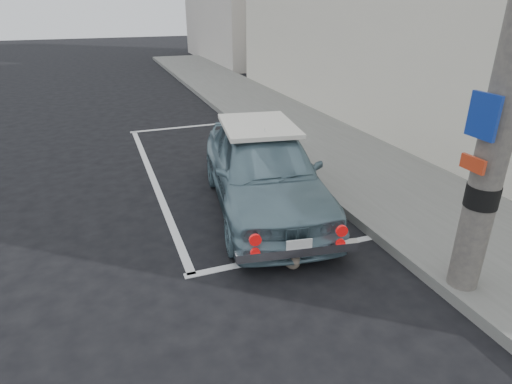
% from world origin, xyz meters
% --- Properties ---
extents(ground, '(80.00, 80.00, 0.00)m').
position_xyz_m(ground, '(0.00, 0.00, 0.00)').
color(ground, black).
rests_on(ground, ground).
extents(sidewalk, '(2.80, 40.00, 0.15)m').
position_xyz_m(sidewalk, '(3.20, 2.00, 0.07)').
color(sidewalk, slate).
rests_on(sidewalk, ground).
extents(pline_rear, '(3.00, 0.12, 0.01)m').
position_xyz_m(pline_rear, '(0.50, -0.50, 0.00)').
color(pline_rear, silver).
rests_on(pline_rear, ground).
extents(pline_front, '(3.00, 0.12, 0.01)m').
position_xyz_m(pline_front, '(0.50, 6.50, 0.00)').
color(pline_front, silver).
rests_on(pline_front, ground).
extents(pline_side, '(0.12, 7.00, 0.01)m').
position_xyz_m(pline_side, '(-0.90, 3.00, 0.00)').
color(pline_side, silver).
rests_on(pline_side, ground).
extents(retro_coupe, '(2.29, 4.35, 1.41)m').
position_xyz_m(retro_coupe, '(0.68, 1.00, 0.71)').
color(retro_coupe, slate).
rests_on(retro_coupe, ground).
extents(cat, '(0.25, 0.49, 0.26)m').
position_xyz_m(cat, '(0.38, -0.78, 0.12)').
color(cat, '#64574C').
rests_on(cat, ground).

